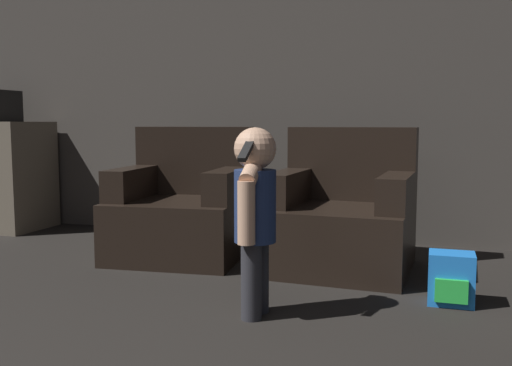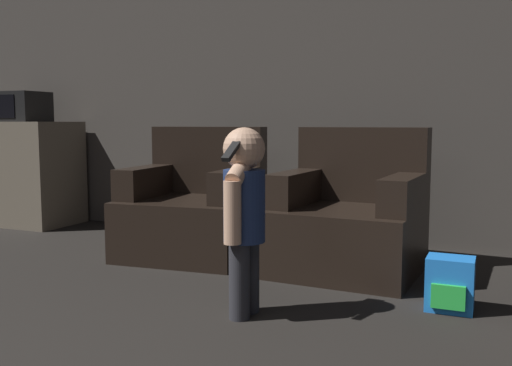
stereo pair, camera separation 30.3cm
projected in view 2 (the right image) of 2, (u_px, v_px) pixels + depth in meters
wall_back at (322, 65)px, 4.18m from camera, size 8.40×0.05×2.60m
armchair_left at (194, 209)px, 3.80m from camera, size 0.87×0.85×0.85m
armchair_right at (350, 220)px, 3.39m from camera, size 0.85×0.82×0.85m
person_toddler at (244, 206)px, 2.55m from camera, size 0.19×0.34×0.86m
toy_backpack at (450, 284)px, 2.66m from camera, size 0.21×0.18×0.25m
kitchen_counter at (21, 173)px, 4.98m from camera, size 0.97×0.56×0.88m
microwave at (17, 107)px, 4.92m from camera, size 0.50×0.34×0.26m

